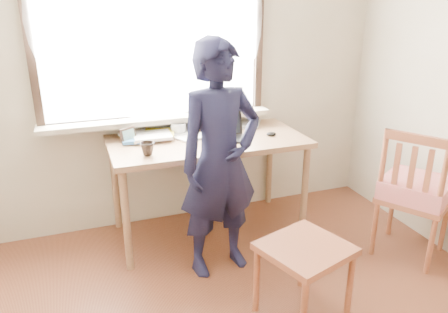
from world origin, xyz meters
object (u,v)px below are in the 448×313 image
object	(u,v)px
desk	(208,149)
person	(220,161)
laptop	(225,132)
mug_white	(178,129)
mug_dark	(147,149)
side_chair	(415,191)
work_chair	(305,257)

from	to	relation	value
desk	person	distance (m)	0.52
desk	laptop	bearing A→B (deg)	-15.15
desk	person	xyz separation A→B (m)	(-0.07, -0.50, 0.09)
desk	mug_white	bearing A→B (deg)	134.61
mug_dark	side_chair	world-z (taller)	side_chair
laptop	work_chair	xyz separation A→B (m)	(0.10, -1.13, -0.45)
desk	mug_dark	distance (m)	0.56
laptop	work_chair	distance (m)	1.22
mug_white	mug_dark	size ratio (longest dim) A/B	1.23
desk	laptop	xyz separation A→B (m)	(0.13, -0.04, 0.13)
laptop	side_chair	size ratio (longest dim) A/B	0.33
work_chair	person	world-z (taller)	person
laptop	mug_dark	distance (m)	0.66
desk	work_chair	bearing A→B (deg)	-78.99
laptop	person	bearing A→B (deg)	-113.53
mug_white	person	bearing A→B (deg)	-80.92
desk	person	bearing A→B (deg)	-98.42
desk	work_chair	distance (m)	1.23
side_chair	person	distance (m)	1.46
mug_white	person	xyz separation A→B (m)	(0.11, -0.69, -0.05)
work_chair	side_chair	size ratio (longest dim) A/B	0.59
mug_dark	side_chair	bearing A→B (deg)	-19.01
work_chair	person	size ratio (longest dim) A/B	0.36
laptop	mug_white	distance (m)	0.39
laptop	mug_white	bearing A→B (deg)	144.71
side_chair	laptop	bearing A→B (deg)	146.06
side_chair	person	xyz separation A→B (m)	(-1.39, 0.33, 0.29)
mug_white	work_chair	bearing A→B (deg)	-73.06
laptop	desk	bearing A→B (deg)	164.85
mug_white	work_chair	size ratio (longest dim) A/B	0.21
mug_white	laptop	bearing A→B (deg)	-35.29
desk	laptop	size ratio (longest dim) A/B	4.57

